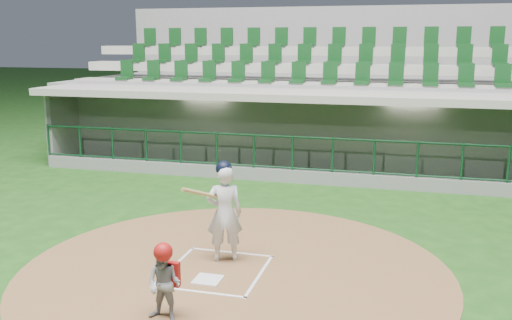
{
  "coord_description": "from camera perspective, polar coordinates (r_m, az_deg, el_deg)",
  "views": [
    {
      "loc": [
        2.99,
        -8.71,
        3.78
      ],
      "look_at": [
        -0.1,
        2.6,
        1.3
      ],
      "focal_mm": 40.0,
      "sensor_mm": 36.0,
      "label": 1
    }
  ],
  "objects": [
    {
      "name": "seating_deck",
      "position": [
        19.98,
        6.59,
        5.1
      ],
      "size": [
        17.0,
        6.72,
        5.15
      ],
      "color": "gray",
      "rests_on": "ground"
    },
    {
      "name": "dugout_structure",
      "position": [
        17.02,
        5.35,
        2.37
      ],
      "size": [
        16.4,
        3.7,
        3.0
      ],
      "color": "slate",
      "rests_on": "ground"
    },
    {
      "name": "catcher",
      "position": [
        8.0,
        -9.15,
        -11.9
      ],
      "size": [
        0.53,
        0.43,
        1.11
      ],
      "color": "gray",
      "rests_on": "dirt_circle"
    },
    {
      "name": "dirt_circle",
      "position": [
        9.69,
        -2.11,
        -10.99
      ],
      "size": [
        7.2,
        7.2,
        0.01
      ],
      "primitive_type": "cylinder",
      "color": "brown",
      "rests_on": "ground"
    },
    {
      "name": "ground",
      "position": [
        9.95,
        -3.44,
        -10.4
      ],
      "size": [
        120.0,
        120.0,
        0.0
      ],
      "primitive_type": "plane",
      "color": "#174012",
      "rests_on": "ground"
    },
    {
      "name": "batter",
      "position": [
        9.82,
        -3.2,
        -5.13
      ],
      "size": [
        0.9,
        0.94,
        1.77
      ],
      "color": "silver",
      "rests_on": "dirt_circle"
    },
    {
      "name": "home_plate",
      "position": [
        9.34,
        -4.84,
        -11.83
      ],
      "size": [
        0.43,
        0.43,
        0.02
      ],
      "primitive_type": "cube",
      "color": "silver",
      "rests_on": "dirt_circle"
    },
    {
      "name": "batter_box_chalk",
      "position": [
        9.69,
        -4.02,
        -10.95
      ],
      "size": [
        1.55,
        1.8,
        0.01
      ],
      "color": "silver",
      "rests_on": "ground"
    }
  ]
}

